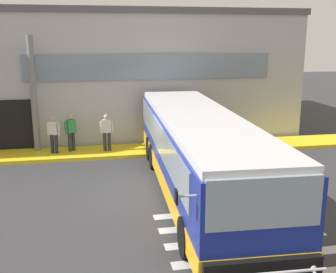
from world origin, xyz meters
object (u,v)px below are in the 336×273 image
at_px(bus_main_foreground, 198,154).
at_px(passenger_by_doorway, 70,130).
at_px(passenger_near_column, 54,133).
at_px(passenger_at_curb_edge, 107,131).
at_px(entry_support_column, 34,94).

xyz_separation_m(bus_main_foreground, passenger_by_doorway, (-4.39, 5.65, -0.22)).
bearing_deg(passenger_by_doorway, passenger_near_column, -159.59).
bearing_deg(passenger_at_curb_edge, passenger_near_column, 179.27).
distance_m(bus_main_foreground, passenger_near_column, 7.42).
height_order(passenger_near_column, passenger_by_doorway, same).
distance_m(entry_support_column, passenger_at_curb_edge, 3.57).
xyz_separation_m(entry_support_column, passenger_at_curb_edge, (3.11, -0.67, -1.62)).
relative_size(entry_support_column, bus_main_foreground, 0.41).
height_order(entry_support_column, passenger_at_curb_edge, entry_support_column).
xyz_separation_m(bus_main_foreground, passenger_at_curb_edge, (-2.80, 5.35, -0.26)).
relative_size(passenger_near_column, passenger_by_doorway, 1.00).
height_order(entry_support_column, passenger_near_column, entry_support_column).
bearing_deg(entry_support_column, passenger_at_curb_edge, -12.22).
height_order(entry_support_column, bus_main_foreground, entry_support_column).
bearing_deg(passenger_at_curb_edge, entry_support_column, 167.78).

